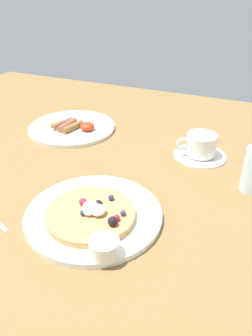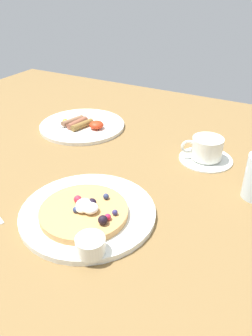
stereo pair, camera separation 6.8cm
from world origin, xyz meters
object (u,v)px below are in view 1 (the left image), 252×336
(syrup_ramekin, at_px, (104,247))
(breakfast_plate, at_px, (72,128))
(pancake_plate, at_px, (94,215))
(coffee_cup, at_px, (201,144))
(coffee_saucer, at_px, (200,155))

(syrup_ramekin, height_order, breakfast_plate, syrup_ramekin)
(pancake_plate, relative_size, coffee_cup, 2.71)
(pancake_plate, distance_m, coffee_cup, 0.39)
(breakfast_plate, xyz_separation_m, coffee_cup, (0.43, -0.02, 0.03))
(syrup_ramekin, distance_m, coffee_cup, 0.46)
(breakfast_plate, xyz_separation_m, coffee_saucer, (0.43, -0.02, -0.00))
(coffee_saucer, xyz_separation_m, coffee_cup, (-0.00, -0.00, 0.03))
(coffee_cup, bearing_deg, breakfast_plate, 177.35)
(breakfast_plate, distance_m, coffee_saucer, 0.43)
(coffee_saucer, distance_m, coffee_cup, 0.03)
(syrup_ramekin, height_order, coffee_cup, coffee_cup)
(coffee_cup, bearing_deg, syrup_ramekin, -99.58)
(coffee_saucer, bearing_deg, coffee_cup, -151.53)
(pancake_plate, height_order, breakfast_plate, pancake_plate)
(pancake_plate, distance_m, syrup_ramekin, 0.12)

